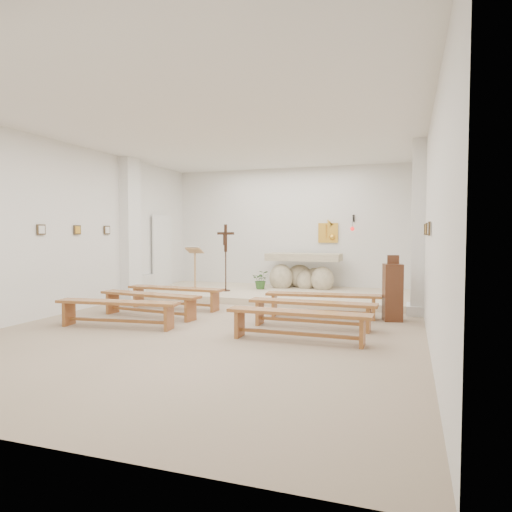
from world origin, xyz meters
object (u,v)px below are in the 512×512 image
(lectern, at_px, (195,269))
(bench_left_second, at_px, (150,299))
(altar, at_px, (303,273))
(bench_right_third, at_px, (298,319))
(donation_pedestal, at_px, (393,292))
(crucifix_stand, at_px, (226,253))
(bench_left_third, at_px, (118,307))
(bench_right_front, at_px, (323,300))
(bench_left_front, at_px, (175,293))
(bench_right_second, at_px, (312,308))

(lectern, height_order, bench_left_second, lectern)
(altar, distance_m, bench_right_third, 5.55)
(donation_pedestal, distance_m, bench_right_third, 2.54)
(crucifix_stand, height_order, donation_pedestal, crucifix_stand)
(lectern, distance_m, bench_left_third, 4.06)
(lectern, distance_m, crucifix_stand, 0.93)
(crucifix_stand, bearing_deg, bench_right_front, -20.21)
(lectern, height_order, crucifix_stand, crucifix_stand)
(altar, relative_size, donation_pedestal, 1.62)
(bench_left_front, relative_size, bench_right_third, 1.00)
(donation_pedestal, height_order, bench_left_front, donation_pedestal)
(bench_left_front, xyz_separation_m, bench_left_third, (0.00, -2.08, 0.00))
(donation_pedestal, relative_size, bench_left_front, 0.55)
(bench_left_front, xyz_separation_m, bench_right_third, (3.24, -2.08, 0.00))
(bench_left_front, height_order, bench_right_second, same)
(bench_left_front, relative_size, bench_right_second, 1.01)
(bench_left_second, bearing_deg, crucifix_stand, 91.20)
(lectern, height_order, bench_right_third, lectern)
(altar, bearing_deg, bench_right_front, -70.52)
(bench_left_second, height_order, bench_right_second, same)
(donation_pedestal, xyz_separation_m, bench_right_front, (-1.30, -0.09, -0.19))
(crucifix_stand, xyz_separation_m, bench_left_second, (-0.34, -3.09, -0.79))
(donation_pedestal, height_order, bench_left_second, donation_pedestal)
(lectern, xyz_separation_m, crucifix_stand, (0.82, 0.12, 0.42))
(bench_left_second, bearing_deg, bench_right_third, -10.32)
(altar, relative_size, bench_right_second, 0.90)
(bench_left_second, relative_size, bench_left_third, 1.00)
(bench_right_front, height_order, bench_right_third, same)
(bench_left_front, height_order, bench_right_third, same)
(crucifix_stand, bearing_deg, bench_left_front, -84.22)
(bench_left_front, bearing_deg, bench_right_second, -15.08)
(crucifix_stand, height_order, bench_left_third, crucifix_stand)
(crucifix_stand, xyz_separation_m, bench_right_front, (2.90, -2.06, -0.79))
(bench_right_front, bearing_deg, bench_left_third, -153.23)
(altar, height_order, donation_pedestal, donation_pedestal)
(donation_pedestal, bearing_deg, bench_right_second, -152.57)
(crucifix_stand, xyz_separation_m, bench_left_third, (-0.34, -4.13, -0.79))
(bench_left_second, bearing_deg, bench_left_front, 97.45)
(bench_right_front, distance_m, bench_left_third, 3.85)
(crucifix_stand, distance_m, bench_right_second, 4.31)
(bench_left_front, bearing_deg, lectern, 106.72)
(bench_right_second, xyz_separation_m, bench_right_third, (0.00, -1.04, 0.00))
(bench_right_second, height_order, bench_left_third, same)
(crucifix_stand, height_order, bench_left_front, crucifix_stand)
(bench_left_front, bearing_deg, bench_right_front, 2.70)
(lectern, relative_size, bench_right_third, 0.52)
(donation_pedestal, xyz_separation_m, bench_left_second, (-4.54, -1.13, -0.19))
(bench_left_front, xyz_separation_m, bench_right_second, (3.24, -1.04, 0.00))
(lectern, xyz_separation_m, bench_left_second, (0.48, -2.98, -0.37))
(bench_left_front, distance_m, bench_left_third, 2.08)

